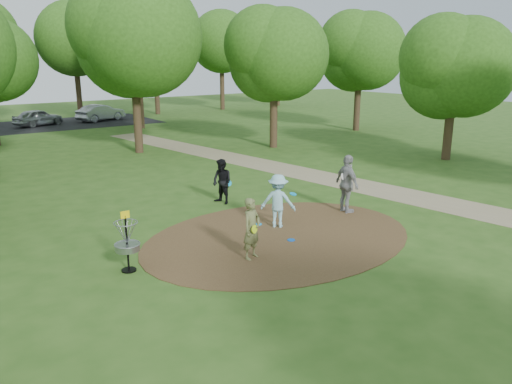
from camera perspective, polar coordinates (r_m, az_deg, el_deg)
ground at (r=14.65m, az=2.75°, el=-5.16°), size 100.00×100.00×0.00m
dirt_clearing at (r=14.65m, az=2.75°, el=-5.12°), size 8.40×8.40×0.02m
footpath at (r=20.37m, az=13.66°, el=0.31°), size 7.55×39.89×0.01m
parking_lot at (r=42.39m, az=-21.16°, el=7.30°), size 14.00×8.00×0.01m
player_observer_with_disc at (r=12.85m, az=-0.49°, el=-4.23°), size 0.69×0.56×1.63m
player_throwing_with_disc at (r=15.24m, az=2.53°, el=-1.04°), size 1.31×1.20×1.66m
player_walking_with_disc at (r=17.75m, az=-3.90°, el=1.19°), size 0.75×0.89×1.61m
player_waiting_with_disc at (r=16.91m, az=10.37°, el=0.90°), size 0.69×1.23×1.97m
disc_ground_cyan at (r=15.63m, az=0.27°, el=-3.70°), size 0.22×0.22×0.02m
disc_ground_blue at (r=14.36m, az=4.04°, el=-5.49°), size 0.22×0.22×0.02m
car_left at (r=41.69m, az=-23.65°, el=7.81°), size 4.02×2.88×1.27m
car_right at (r=43.19m, az=-17.31°, el=8.65°), size 4.28×2.76×1.33m
disc_golf_basket at (r=12.49m, az=-14.57°, el=-5.04°), size 0.63×0.63×1.54m
tree_ring at (r=22.72m, az=-7.91°, el=15.51°), size 37.00×46.04×9.56m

